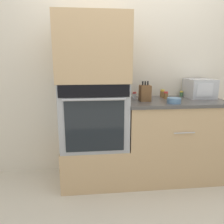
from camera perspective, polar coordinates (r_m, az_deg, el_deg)
name	(u,v)px	position (r m, az deg, el deg)	size (l,w,h in m)	color
ground_plane	(130,192)	(2.48, 4.77, -20.09)	(12.00, 12.00, 0.00)	beige
wall_back	(122,70)	(2.69, 2.75, 10.92)	(8.00, 0.05, 2.50)	beige
oven_cabinet_base	(95,162)	(2.59, -4.49, -12.83)	(0.72, 0.60, 0.44)	tan
wall_oven	(94,114)	(2.39, -4.74, -0.47)	(0.70, 0.64, 0.70)	#9EA0A5
oven_cabinet_upper	(93,49)	(2.33, -5.07, 15.96)	(0.72, 0.60, 0.66)	tan
counter_unit	(172,139)	(2.67, 15.39, -6.77)	(1.11, 0.63, 0.93)	tan
microwave	(199,88)	(2.80, 21.89, 5.77)	(0.30, 0.31, 0.22)	#B2B5BA
knife_block	(145,93)	(2.41, 8.60, 4.95)	(0.11, 0.13, 0.21)	brown
bowl	(174,100)	(2.35, 15.87, 2.92)	(0.14, 0.14, 0.05)	#517599
condiment_jar_near	(162,93)	(2.70, 13.01, 4.75)	(0.05, 0.05, 0.09)	brown
condiment_jar_mid	(166,95)	(2.60, 13.89, 4.26)	(0.05, 0.05, 0.08)	brown
condiment_jar_far	(134,96)	(2.50, 5.88, 4.25)	(0.05, 0.05, 0.08)	silver
condiment_jar_back	(181,94)	(2.84, 17.65, 4.57)	(0.04, 0.04, 0.06)	#427047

